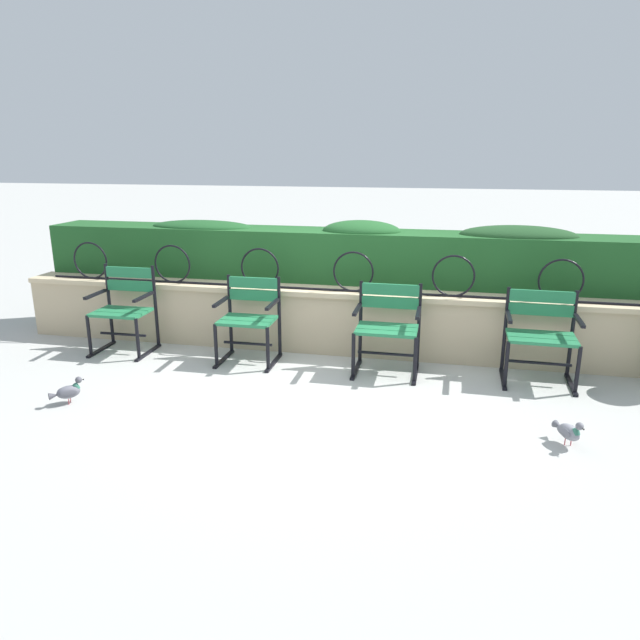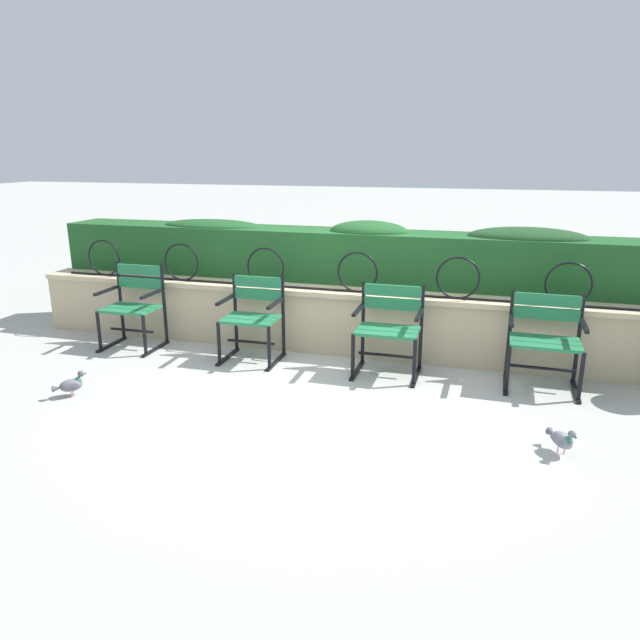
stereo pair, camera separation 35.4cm
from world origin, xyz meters
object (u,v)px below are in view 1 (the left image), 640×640
Objects in this scene: park_chair_leftmost at (124,307)px; park_chair_centre_right at (388,325)px; park_chair_centre_left at (249,317)px; pigeon_far_side at (68,391)px; park_chair_rightmost at (541,333)px; pigeon_near_chairs at (569,431)px.

park_chair_centre_right is (2.78, -0.02, -0.01)m from park_chair_leftmost.
park_chair_centre_left is 3.60× the size of pigeon_far_side.
park_chair_leftmost reaches higher than park_chair_centre_right.
park_chair_leftmost is 4.18m from park_chair_rightmost.
park_chair_rightmost is 3.58× the size of pigeon_far_side.
park_chair_centre_left is at bearing 156.54° from pigeon_near_chairs.
pigeon_near_chairs is (0.06, -1.27, -0.35)m from park_chair_rightmost.
park_chair_rightmost is at bearing 92.52° from pigeon_near_chairs.
park_chair_centre_right is 1.39m from park_chair_rightmost.
park_chair_centre_right is at bearing -178.10° from park_chair_rightmost.
park_chair_centre_right is (1.39, -0.01, 0.00)m from park_chair_centre_left.
park_chair_centre_left reaches higher than pigeon_far_side.
pigeon_near_chairs is at bearing -23.46° from park_chair_centre_left.
pigeon_near_chairs is (2.84, -1.23, -0.35)m from park_chair_centre_left.
pigeon_far_side is at bearing -178.13° from pigeon_near_chairs.
park_chair_leftmost is at bearing -179.69° from park_chair_rightmost.
park_chair_rightmost is 1.32m from pigeon_near_chairs.
park_chair_rightmost reaches higher than pigeon_near_chairs.
park_chair_centre_right is at bearing -0.48° from park_chair_leftmost.
park_chair_centre_left is at bearing -179.28° from park_chair_rightmost.
park_chair_rightmost is 3.12× the size of pigeon_near_chairs.
park_chair_centre_right is 3.61× the size of pigeon_far_side.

